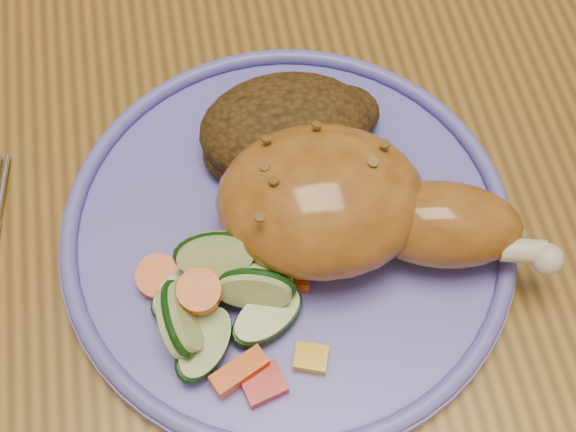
{
  "coord_description": "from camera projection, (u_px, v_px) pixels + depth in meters",
  "views": [
    {
      "loc": [
        -0.08,
        -0.31,
        1.18
      ],
      "look_at": [
        -0.04,
        -0.09,
        0.78
      ],
      "focal_mm": 50.0,
      "sensor_mm": 36.0,
      "label": 1
    }
  ],
  "objects": [
    {
      "name": "vegetable_pile",
      "position": [
        219.0,
        304.0,
        0.43
      ],
      "size": [
        0.1,
        0.1,
        0.05
      ],
      "color": "#A50A05",
      "rests_on": "plate"
    },
    {
      "name": "plate",
      "position": [
        288.0,
        233.0,
        0.47
      ],
      "size": [
        0.27,
        0.27,
        0.01
      ],
      "primitive_type": "cylinder",
      "color": "#5F5BC2",
      "rests_on": "dining_table"
    },
    {
      "name": "rice_pilaf",
      "position": [
        289.0,
        128.0,
        0.48
      ],
      "size": [
        0.11,
        0.08,
        0.05
      ],
      "color": "#432E10",
      "rests_on": "plate"
    },
    {
      "name": "plate_rim",
      "position": [
        288.0,
        224.0,
        0.46
      ],
      "size": [
        0.27,
        0.27,
        0.01
      ],
      "primitive_type": "torus",
      "color": "#5F5BC2",
      "rests_on": "plate"
    },
    {
      "name": "dining_table",
      "position": [
        323.0,
        176.0,
        0.6
      ],
      "size": [
        0.9,
        1.4,
        0.75
      ],
      "color": "brown",
      "rests_on": "ground"
    },
    {
      "name": "chicken_leg",
      "position": [
        350.0,
        206.0,
        0.44
      ],
      "size": [
        0.19,
        0.12,
        0.06
      ],
      "color": "#A56522",
      "rests_on": "plate"
    },
    {
      "name": "ground",
      "position": [
        306.0,
        414.0,
        1.18
      ],
      "size": [
        4.0,
        4.0,
        0.0
      ],
      "primitive_type": "plane",
      "color": "brown",
      "rests_on": "ground"
    }
  ]
}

